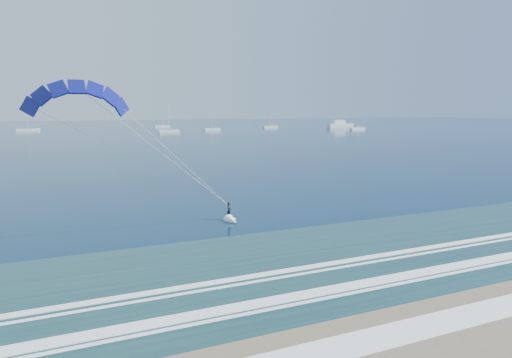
{
  "coord_description": "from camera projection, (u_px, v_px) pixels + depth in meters",
  "views": [
    {
      "loc": [
        -18.22,
        -16.58,
        10.87
      ],
      "look_at": [
        -0.74,
        22.47,
        4.28
      ],
      "focal_mm": 32.0,
      "sensor_mm": 36.0,
      "label": 1
    }
  ],
  "objects": [
    {
      "name": "sailboat_3",
      "position": [
        169.0,
        131.0,
        212.41
      ],
      "size": [
        9.2,
        2.4,
        12.7
      ],
      "color": "white",
      "rests_on": "ground"
    },
    {
      "name": "sailboat_6",
      "position": [
        358.0,
        129.0,
        239.22
      ],
      "size": [
        8.45,
        2.4,
        11.49
      ],
      "color": "white",
      "rests_on": "ground"
    },
    {
      "name": "motor_yacht",
      "position": [
        340.0,
        125.0,
        266.34
      ],
      "size": [
        16.04,
        4.28,
        6.49
      ],
      "color": "white",
      "rests_on": "ground"
    },
    {
      "name": "ground",
      "position": [
        443.0,
        318.0,
        23.97
      ],
      "size": [
        900.0,
        900.0,
        0.0
      ],
      "primitive_type": "plane",
      "color": "#072D43",
      "rests_on": "ground"
    },
    {
      "name": "sailboat_4",
      "position": [
        162.0,
        126.0,
        271.08
      ],
      "size": [
        8.52,
        2.4,
        11.62
      ],
      "color": "white",
      "rests_on": "ground"
    },
    {
      "name": "sailboat_2",
      "position": [
        28.0,
        130.0,
        225.54
      ],
      "size": [
        10.17,
        2.4,
        13.51
      ],
      "color": "white",
      "rests_on": "ground"
    },
    {
      "name": "kitesurfer_rig",
      "position": [
        160.0,
        152.0,
        39.21
      ],
      "size": [
        19.9,
        6.81,
        14.13
      ],
      "color": "gold",
      "rests_on": "ground"
    },
    {
      "name": "sailboat_7",
      "position": [
        212.0,
        129.0,
        230.01
      ],
      "size": [
        8.06,
        2.4,
        11.67
      ],
      "color": "white",
      "rests_on": "ground"
    },
    {
      "name": "sailboat_5",
      "position": [
        270.0,
        127.0,
        262.83
      ],
      "size": [
        8.37,
        2.4,
        11.47
      ],
      "color": "white",
      "rests_on": "ground"
    }
  ]
}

